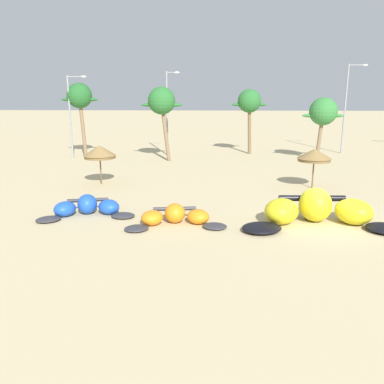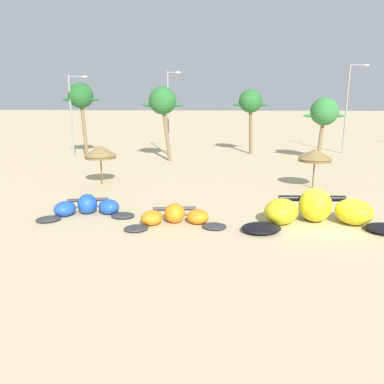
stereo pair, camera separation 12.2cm
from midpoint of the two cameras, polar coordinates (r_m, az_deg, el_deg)
name	(u,v)px [view 2 (the right image)]	position (r m, az deg, el deg)	size (l,w,h in m)	color
ground_plane	(319,221)	(22.03, 17.86, -4.01)	(260.00, 260.00, 0.00)	#C6B284
kite_far_left	(87,207)	(22.70, -14.61, -2.15)	(5.32, 3.07, 1.09)	#333338
kite_left	(175,217)	(20.47, -2.28, -3.56)	(5.34, 2.76, 1.00)	#333338
kite_left_of_center	(317,211)	(21.41, 17.64, -2.62)	(8.48, 3.95, 1.76)	black
beach_umbrella_near_van	(100,152)	(29.79, -12.86, 5.64)	(2.35, 2.35, 2.86)	brown
beach_umbrella_middle	(315,155)	(28.98, 17.28, 5.06)	(2.34, 2.34, 2.79)	brown
person_near_kites	(308,205)	(21.93, 16.37, -1.74)	(0.36, 0.24, 1.62)	#383842
palm_leftmost	(81,97)	(42.97, -15.53, 12.92)	(3.79, 2.53, 7.51)	#7F6647
palm_left	(163,102)	(39.12, -4.12, 12.71)	(3.94, 2.63, 7.11)	#7F6647
palm_left_of_gap	(251,102)	(44.05, 8.44, 12.56)	(3.73, 2.48, 6.92)	brown
palm_center_left	(324,112)	(40.85, 18.47, 10.74)	(3.98, 2.65, 6.13)	#7F6647
lamppost_west	(73,112)	(42.46, -16.58, 10.90)	(1.99, 0.24, 8.20)	gray
lamppost_west_center	(169,109)	(42.62, -3.21, 11.71)	(1.44, 0.24, 8.68)	gray
lamppost_east_center	(348,104)	(47.14, 21.51, 11.60)	(2.06, 0.24, 9.50)	gray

